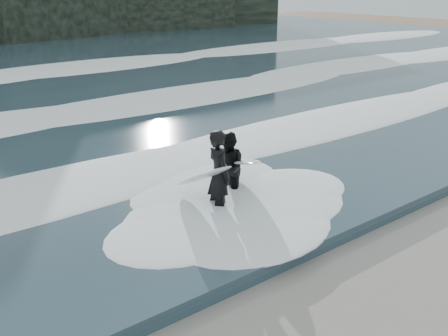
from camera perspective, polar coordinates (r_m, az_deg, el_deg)
The scene contains 5 objects.
foam_near at distance 14.19m, azimuth -6.07°, elevation 1.82°, with size 60.00×3.20×0.20m, color white.
foam_mid at distance 20.27m, azimuth -16.71°, elevation 6.86°, with size 60.00×4.00×0.24m, color white.
foam_far at distance 28.71m, azimuth -23.55°, elevation 9.94°, with size 60.00×4.80×0.30m, color white.
surfer_left at distance 10.79m, azimuth -0.94°, elevation -0.78°, with size 1.11×2.15×2.00m.
surfer_right at distance 11.66m, azimuth 0.76°, elevation 0.12°, with size 1.54×2.19×1.70m.
Camera 1 is at (-6.99, -2.48, 4.95)m, focal length 40.00 mm.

